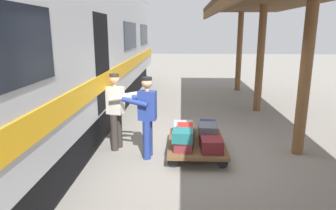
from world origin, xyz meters
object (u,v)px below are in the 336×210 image
at_px(suitcase_red_plastic, 185,129).
at_px(porter_in_overalls, 146,115).
at_px(suitcase_maroon_trunk, 211,144).
at_px(porter_by_door, 116,109).
at_px(luggage_cart, 196,143).
at_px(suitcase_olive_duffel, 184,137).
at_px(train_car, 32,57).
at_px(suitcase_teal_softside, 183,136).
at_px(suitcase_black_hardshell, 209,137).
at_px(suitcase_navy_fabric, 207,128).
at_px(suitcase_slate_roller, 208,129).
at_px(suitcase_burgundy_valise, 184,145).
at_px(suitcase_gray_aluminum, 184,129).

xyz_separation_m(suitcase_red_plastic, porter_in_overalls, (0.81, 0.20, 0.37)).
height_order(suitcase_maroon_trunk, porter_by_door, porter_by_door).
bearing_deg(suitcase_maroon_trunk, luggage_cart, -61.25).
bearing_deg(suitcase_olive_duffel, train_car, -1.68).
xyz_separation_m(suitcase_olive_duffel, porter_in_overalls, (0.78, 0.23, 0.56)).
bearing_deg(suitcase_teal_softside, suitcase_black_hardshell, -137.17).
bearing_deg(suitcase_navy_fabric, suitcase_teal_softside, 60.84).
distance_m(porter_in_overalls, porter_by_door, 0.83).
bearing_deg(suitcase_red_plastic, suitcase_olive_duffel, -47.25).
height_order(suitcase_navy_fabric, porter_in_overalls, porter_in_overalls).
relative_size(suitcase_red_plastic, suitcase_slate_roller, 0.94).
xyz_separation_m(suitcase_red_plastic, suitcase_teal_softside, (0.06, 0.50, 0.03)).
relative_size(suitcase_red_plastic, porter_in_overalls, 0.28).
distance_m(train_car, suitcase_slate_roller, 4.01).
distance_m(suitcase_navy_fabric, suitcase_slate_roller, 0.55).
height_order(suitcase_burgundy_valise, porter_in_overalls, porter_in_overalls).
bearing_deg(suitcase_burgundy_valise, suitcase_slate_roller, -137.67).
bearing_deg(suitcase_burgundy_valise, suitcase_black_hardshell, -137.66).
xyz_separation_m(suitcase_gray_aluminum, suitcase_teal_softside, (0.03, 1.02, 0.19)).
bearing_deg(suitcase_navy_fabric, train_car, 6.07).
height_order(suitcase_slate_roller, porter_in_overalls, porter_in_overalls).
bearing_deg(suitcase_burgundy_valise, luggage_cart, -118.75).
height_order(suitcase_burgundy_valise, suitcase_teal_softside, suitcase_teal_softside).
height_order(suitcase_black_hardshell, suitcase_olive_duffel, suitcase_black_hardshell).
xyz_separation_m(suitcase_maroon_trunk, suitcase_burgundy_valise, (0.54, 0.00, -0.03)).
relative_size(suitcase_gray_aluminum, suitcase_black_hardshell, 1.30).
relative_size(luggage_cart, suitcase_black_hardshell, 3.79).
bearing_deg(suitcase_burgundy_valise, suitcase_gray_aluminum, -90.00).
height_order(suitcase_red_plastic, suitcase_teal_softside, suitcase_teal_softside).
xyz_separation_m(train_car, suitcase_teal_softside, (-3.18, 0.62, -1.48)).
height_order(luggage_cart, suitcase_slate_roller, suitcase_slate_roller).
bearing_deg(suitcase_black_hardshell, suitcase_burgundy_valise, 42.34).
bearing_deg(suitcase_navy_fabric, suitcase_red_plastic, 45.78).
relative_size(luggage_cart, suitcase_maroon_trunk, 3.01).
distance_m(suitcase_olive_duffel, suitcase_red_plastic, 0.19).
distance_m(suitcase_olive_duffel, suitcase_slate_roller, 0.54).
distance_m(luggage_cart, porter_in_overalls, 1.27).
relative_size(train_car, suitcase_black_hardshell, 44.04).
bearing_deg(porter_by_door, suitcase_red_plastic, 171.51).
relative_size(luggage_cart, suitcase_red_plastic, 3.76).
xyz_separation_m(suitcase_navy_fabric, porter_by_door, (2.03, 0.30, 0.51)).
bearing_deg(suitcase_slate_roller, suitcase_black_hardshell, -137.59).
distance_m(suitcase_black_hardshell, porter_by_door, 2.11).
height_order(luggage_cart, suitcase_burgundy_valise, suitcase_burgundy_valise).
distance_m(train_car, suitcase_black_hardshell, 4.12).
distance_m(suitcase_maroon_trunk, suitcase_red_plastic, 0.70).
relative_size(suitcase_maroon_trunk, porter_by_door, 0.35).
bearing_deg(suitcase_olive_duffel, suitcase_red_plastic, 132.75).
bearing_deg(suitcase_slate_roller, suitcase_red_plastic, -0.21).
relative_size(suitcase_burgundy_valise, suitcase_red_plastic, 0.94).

